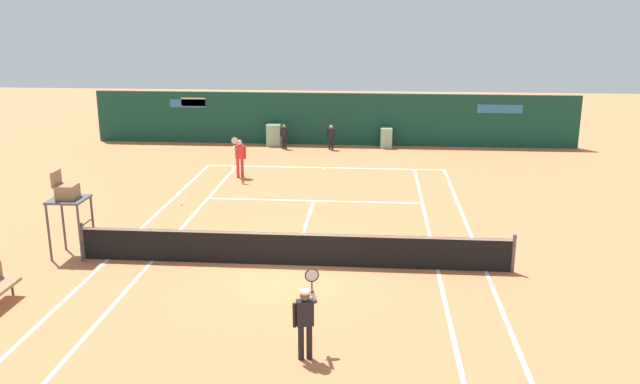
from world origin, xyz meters
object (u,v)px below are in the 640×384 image
Objects in this scene: ball_kid_left_post at (331,136)px; tennis_ball_by_sideline at (182,205)px; umpire_chair at (68,199)px; ball_kid_right_post at (284,135)px; player_near_side at (305,317)px; player_on_baseline at (240,155)px.

ball_kid_left_post reaches higher than tennis_ball_by_sideline.
umpire_chair reaches higher than ball_kid_right_post.
player_near_side reaches higher than ball_kid_right_post.
tennis_ball_by_sideline is at bearing 56.14° from player_on_baseline.
umpire_chair is 1.36× the size of player_on_baseline.
umpire_chair is 9.04m from player_near_side.
player_near_side is (7.31, -5.27, -0.79)m from umpire_chair.
umpire_chair is at bearing 131.01° from player_near_side.
umpire_chair is 15.96m from ball_kid_right_post.
umpire_chair reaches higher than ball_kid_left_post.
player_on_baseline is at bearing 93.13° from player_near_side.
umpire_chair is 37.01× the size of tennis_ball_by_sideline.
ball_kid_right_post is at bearing -116.68° from player_on_baseline.
player_on_baseline is at bearing 162.22° from umpire_chair.
player_near_side is 20.92m from ball_kid_right_post.
ball_kid_right_post is at bearing 165.18° from umpire_chair.
player_on_baseline reaches higher than ball_kid_left_post.
player_on_baseline is at bearing 52.84° from ball_kid_left_post.
player_on_baseline is 6.92m from ball_kid_left_post.
tennis_ball_by_sideline is at bearing 161.75° from umpire_chair.
tennis_ball_by_sideline is at bearing 77.36° from ball_kid_right_post.
player_on_baseline is 1.05× the size of player_near_side.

